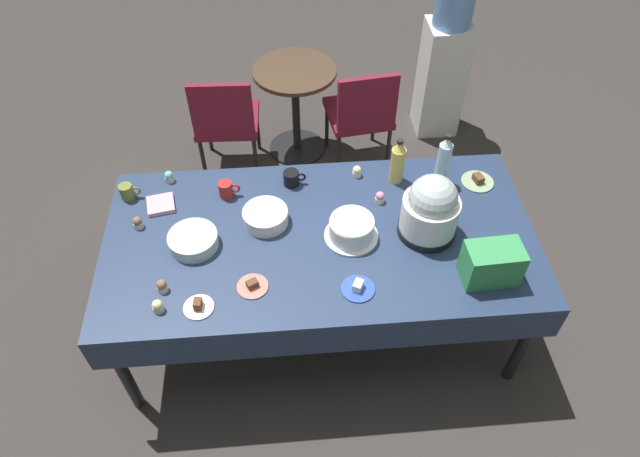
# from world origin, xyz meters

# --- Properties ---
(ground) EXTENTS (9.00, 9.00, 0.00)m
(ground) POSITION_xyz_m (0.00, 0.00, 0.00)
(ground) COLOR #383330
(potluck_table) EXTENTS (2.20, 1.10, 0.75)m
(potluck_table) POSITION_xyz_m (0.00, 0.00, 0.69)
(potluck_table) COLOR navy
(potluck_table) RESTS_ON ground
(frosted_layer_cake) EXTENTS (0.28, 0.28, 0.12)m
(frosted_layer_cake) POSITION_xyz_m (0.16, -0.02, 0.81)
(frosted_layer_cake) COLOR silver
(frosted_layer_cake) RESTS_ON potluck_table
(slow_cooker) EXTENTS (0.30, 0.30, 0.36)m
(slow_cooker) POSITION_xyz_m (0.54, -0.02, 0.92)
(slow_cooker) COLOR black
(slow_cooker) RESTS_ON potluck_table
(glass_salad_bowl) EXTENTS (0.25, 0.25, 0.07)m
(glass_salad_bowl) POSITION_xyz_m (-0.63, -0.01, 0.79)
(glass_salad_bowl) COLOR #B2C6BC
(glass_salad_bowl) RESTS_ON potluck_table
(ceramic_snack_bowl) EXTENTS (0.23, 0.23, 0.08)m
(ceramic_snack_bowl) POSITION_xyz_m (-0.27, 0.11, 0.79)
(ceramic_snack_bowl) COLOR silver
(ceramic_snack_bowl) RESTS_ON potluck_table
(dessert_plate_sage) EXTENTS (0.18, 0.18, 0.05)m
(dessert_plate_sage) POSITION_xyz_m (0.91, 0.32, 0.76)
(dessert_plate_sage) COLOR #8CA87F
(dessert_plate_sage) RESTS_ON potluck_table
(dessert_plate_coral) EXTENTS (0.15, 0.15, 0.04)m
(dessert_plate_coral) POSITION_xyz_m (-0.34, -0.30, 0.76)
(dessert_plate_coral) COLOR #E07266
(dessert_plate_coral) RESTS_ON potluck_table
(dessert_plate_cobalt) EXTENTS (0.16, 0.16, 0.05)m
(dessert_plate_cobalt) POSITION_xyz_m (0.15, -0.35, 0.76)
(dessert_plate_cobalt) COLOR #2D4CB2
(dessert_plate_cobalt) RESTS_ON potluck_table
(dessert_plate_white) EXTENTS (0.14, 0.14, 0.05)m
(dessert_plate_white) POSITION_xyz_m (-0.59, -0.40, 0.76)
(dessert_plate_white) COLOR white
(dessert_plate_white) RESTS_ON potluck_table
(cupcake_vanilla) EXTENTS (0.05, 0.05, 0.07)m
(cupcake_vanilla) POSITION_xyz_m (-0.80, 0.47, 0.78)
(cupcake_vanilla) COLOR beige
(cupcake_vanilla) RESTS_ON potluck_table
(cupcake_mint) EXTENTS (0.05, 0.05, 0.07)m
(cupcake_mint) POSITION_xyz_m (0.24, 0.43, 0.78)
(cupcake_mint) COLOR beige
(cupcake_mint) RESTS_ON potluck_table
(cupcake_lemon) EXTENTS (0.05, 0.05, 0.07)m
(cupcake_lemon) POSITION_xyz_m (-0.93, 0.13, 0.78)
(cupcake_lemon) COLOR beige
(cupcake_lemon) RESTS_ON potluck_table
(cupcake_cocoa) EXTENTS (0.05, 0.05, 0.07)m
(cupcake_cocoa) POSITION_xyz_m (-0.76, -0.28, 0.78)
(cupcake_cocoa) COLOR beige
(cupcake_cocoa) RESTS_ON potluck_table
(cupcake_berry) EXTENTS (0.05, 0.05, 0.07)m
(cupcake_berry) POSITION_xyz_m (0.34, 0.21, 0.78)
(cupcake_berry) COLOR beige
(cupcake_berry) RESTS_ON potluck_table
(cupcake_rose) EXTENTS (0.05, 0.05, 0.07)m
(cupcake_rose) POSITION_xyz_m (-0.77, -0.40, 0.78)
(cupcake_rose) COLOR beige
(cupcake_rose) RESTS_ON potluck_table
(soda_bottle_water) EXTENTS (0.07, 0.07, 0.32)m
(soda_bottle_water) POSITION_xyz_m (0.70, 0.35, 0.90)
(soda_bottle_water) COLOR silver
(soda_bottle_water) RESTS_ON potluck_table
(soda_bottle_ginger_ale) EXTENTS (0.08, 0.08, 0.28)m
(soda_bottle_ginger_ale) POSITION_xyz_m (0.45, 0.38, 0.88)
(soda_bottle_ginger_ale) COLOR gold
(soda_bottle_ginger_ale) RESTS_ON potluck_table
(coffee_mug_olive) EXTENTS (0.11, 0.07, 0.09)m
(coffee_mug_olive) POSITION_xyz_m (-1.01, 0.36, 0.79)
(coffee_mug_olive) COLOR olive
(coffee_mug_olive) RESTS_ON potluck_table
(coffee_mug_black) EXTENTS (0.13, 0.09, 0.08)m
(coffee_mug_black) POSITION_xyz_m (-0.12, 0.39, 0.79)
(coffee_mug_black) COLOR black
(coffee_mug_black) RESTS_ON potluck_table
(coffee_mug_red) EXTENTS (0.12, 0.08, 0.09)m
(coffee_mug_red) POSITION_xyz_m (-0.48, 0.33, 0.80)
(coffee_mug_red) COLOR #B2231E
(coffee_mug_red) RESTS_ON potluck_table
(soda_carton) EXTENTS (0.27, 0.17, 0.20)m
(soda_carton) POSITION_xyz_m (0.77, -0.33, 0.85)
(soda_carton) COLOR #338C4C
(soda_carton) RESTS_ON potluck_table
(paper_napkin_stack) EXTENTS (0.16, 0.16, 0.02)m
(paper_napkin_stack) POSITION_xyz_m (-0.83, 0.28, 0.76)
(paper_napkin_stack) COLOR pink
(paper_napkin_stack) RESTS_ON potluck_table
(maroon_chair_left) EXTENTS (0.46, 0.46, 0.85)m
(maroon_chair_left) POSITION_xyz_m (-0.55, 1.38, 0.49)
(maroon_chair_left) COLOR maroon
(maroon_chair_left) RESTS_ON ground
(maroon_chair_right) EXTENTS (0.49, 0.49, 0.85)m
(maroon_chair_right) POSITION_xyz_m (0.41, 1.38, 0.49)
(maroon_chair_right) COLOR maroon
(maroon_chair_right) RESTS_ON ground
(round_cafe_table) EXTENTS (0.60, 0.60, 0.72)m
(round_cafe_table) POSITION_xyz_m (-0.05, 1.60, 0.50)
(round_cafe_table) COLOR #473323
(round_cafe_table) RESTS_ON ground
(water_cooler) EXTENTS (0.32, 0.32, 1.24)m
(water_cooler) POSITION_xyz_m (1.09, 1.81, 0.59)
(water_cooler) COLOR silver
(water_cooler) RESTS_ON ground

